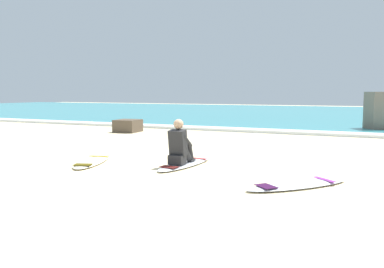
# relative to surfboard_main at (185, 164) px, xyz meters

# --- Properties ---
(ground_plane) EXTENTS (80.00, 80.00, 0.00)m
(ground_plane) POSITION_rel_surfboard_main_xyz_m (-0.80, 0.17, -0.04)
(ground_plane) COLOR beige
(sea) EXTENTS (80.00, 28.00, 0.10)m
(sea) POSITION_rel_surfboard_main_xyz_m (-0.80, 21.45, 0.01)
(sea) COLOR teal
(sea) RESTS_ON ground
(breaking_foam) EXTENTS (80.00, 0.90, 0.11)m
(breaking_foam) POSITION_rel_surfboard_main_xyz_m (-0.80, 7.75, 0.02)
(breaking_foam) COLOR white
(breaking_foam) RESTS_ON ground
(surfboard_main) EXTENTS (0.67, 2.05, 0.08)m
(surfboard_main) POSITION_rel_surfboard_main_xyz_m (0.00, 0.00, 0.00)
(surfboard_main) COLOR silver
(surfboard_main) RESTS_ON ground
(surfer_seated) EXTENTS (0.37, 0.70, 0.95)m
(surfer_seated) POSITION_rel_surfboard_main_xyz_m (-0.03, -0.21, 0.40)
(surfer_seated) COLOR #232326
(surfer_seated) RESTS_ON surfboard_main
(surfboard_spare_near) EXTENTS (1.13, 1.90, 0.08)m
(surfboard_spare_near) POSITION_rel_surfboard_main_xyz_m (-2.01, -0.64, 0.00)
(surfboard_spare_near) COLOR #EFE5C6
(surfboard_spare_near) RESTS_ON ground
(surfboard_spare_far) EXTENTS (1.71, 1.88, 0.08)m
(surfboard_spare_far) POSITION_rel_surfboard_main_xyz_m (2.58, -0.96, -0.00)
(surfboard_spare_far) COLOR silver
(surfboard_spare_far) RESTS_ON ground
(shoreline_rock) EXTENTS (0.96, 1.00, 0.49)m
(shoreline_rock) POSITION_rel_surfboard_main_xyz_m (-5.23, 5.51, 0.21)
(shoreline_rock) COLOR brown
(shoreline_rock) RESTS_ON ground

